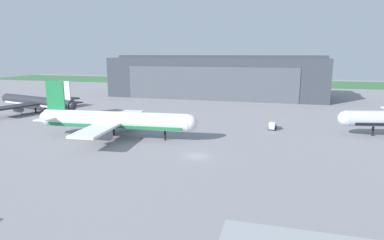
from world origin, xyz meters
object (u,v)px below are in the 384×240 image
(fuel_bowser, at_px, (272,126))
(airliner_far_left, at_px, (37,102))
(maintenance_hangar, at_px, (216,77))
(airliner_near_left, at_px, (116,121))

(fuel_bowser, bearing_deg, airliner_far_left, 175.55)
(maintenance_hangar, xyz_separation_m, airliner_far_left, (-55.08, -61.13, -6.02))
(maintenance_hangar, distance_m, airliner_near_left, 88.15)
(fuel_bowser, bearing_deg, maintenance_hangar, 113.39)
(airliner_far_left, xyz_separation_m, fuel_bowser, (84.36, -6.57, -2.45))
(maintenance_hangar, bearing_deg, airliner_near_left, -95.81)
(maintenance_hangar, xyz_separation_m, airliner_near_left, (-8.91, -87.55, -5.18))
(maintenance_hangar, height_order, airliner_near_left, maintenance_hangar)
(maintenance_hangar, distance_m, airliner_far_left, 82.50)
(airliner_near_left, distance_m, fuel_bowser, 43.17)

